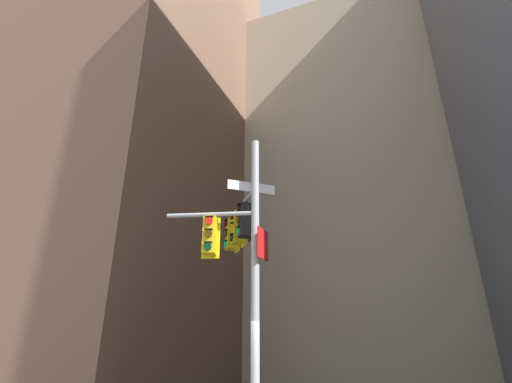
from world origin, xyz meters
name	(u,v)px	position (x,y,z in m)	size (l,w,h in m)	color
building_tower_left	(124,119)	(-15.28, 10.95, 18.88)	(16.10, 16.10, 37.75)	brown
building_mid_block	(364,196)	(0.47, 24.18, 15.09)	(17.05, 17.05, 30.18)	tan
signal_pole_assembly	(240,244)	(-0.67, 0.50, 4.63)	(2.65, 2.84, 7.47)	#9EA0A3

